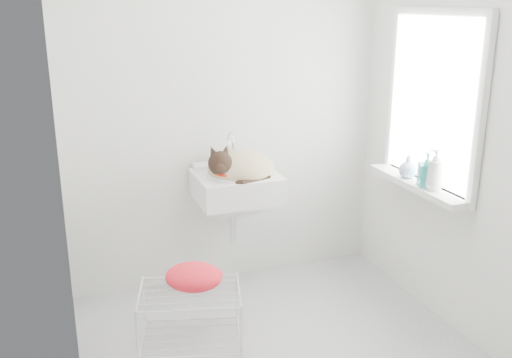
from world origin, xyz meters
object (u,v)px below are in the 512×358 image
object	(u,v)px
sink	(236,174)
bottle_b	(425,186)
cat	(239,169)
bottle_c	(407,177)
bottle_a	(433,190)
wire_rack	(191,320)

from	to	relation	value
sink	bottle_b	distance (m)	1.19
cat	bottle_b	world-z (taller)	cat
bottle_c	bottle_a	bearing A→B (deg)	-90.00
cat	bottle_c	size ratio (longest dim) A/B	3.19
sink	bottle_b	xyz separation A→B (m)	(1.01, -0.64, 0.00)
bottle_c	wire_rack	bearing A→B (deg)	-176.86
wire_rack	bottle_c	size ratio (longest dim) A/B	3.88
bottle_a	bottle_c	bearing A→B (deg)	90.00
bottle_a	bottle_c	xyz separation A→B (m)	(0.00, 0.27, 0.00)
wire_rack	bottle_c	world-z (taller)	bottle_c
bottle_b	sink	bearing A→B (deg)	147.63
sink	bottle_b	world-z (taller)	sink
wire_rack	cat	bearing A→B (deg)	47.09
cat	bottle_a	world-z (taller)	cat
cat	bottle_c	bearing A→B (deg)	-25.60
cat	bottle_b	distance (m)	1.18
cat	wire_rack	distance (m)	1.01
bottle_b	wire_rack	bearing A→B (deg)	175.44
cat	bottle_b	size ratio (longest dim) A/B	2.22
sink	bottle_b	size ratio (longest dim) A/B	2.54
bottle_b	bottle_c	bearing A→B (deg)	90.00
cat	wire_rack	xyz separation A→B (m)	(-0.47, -0.50, -0.74)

